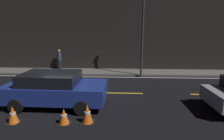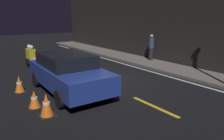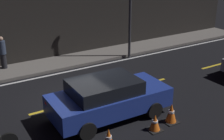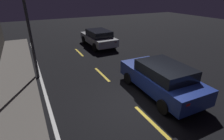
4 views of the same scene
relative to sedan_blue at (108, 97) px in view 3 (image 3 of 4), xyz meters
The scene contains 11 objects.
ground_plane 1.87m from the sedan_blue, 105.22° to the left, with size 56.00×56.00×0.00m, color black.
raised_curb 6.13m from the sedan_blue, 94.20° to the left, with size 28.00×1.90×0.15m.
lane_dash_c 2.32m from the sedan_blue, 131.40° to the left, with size 2.00×0.14×0.01m.
lane_dash_d 3.55m from the sedan_blue, 28.24° to the left, with size 2.00×0.14×0.01m.
lane_dash_e 7.77m from the sedan_blue, 12.25° to the left, with size 2.00×0.14×0.01m.
lane_solid_kerb 4.95m from the sedan_blue, 95.23° to the left, with size 25.20×0.14×0.01m.
sedan_blue is the anchor object (origin of this frame).
traffic_cone_near 1.95m from the sedan_blue, 120.67° to the right, with size 0.47×0.47×0.66m.
traffic_cone_mid 1.88m from the sedan_blue, 61.38° to the right, with size 0.48×0.48×0.58m.
traffic_cone_far 2.28m from the sedan_blue, 41.15° to the right, with size 0.50×0.50×0.72m.
pedestrian 6.94m from the sedan_blue, 107.47° to the left, with size 0.34×0.34×1.62m.
Camera 3 is at (-4.65, -10.21, 5.74)m, focal length 50.00 mm.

